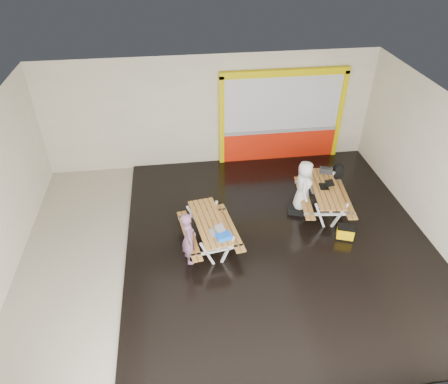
{
  "coord_description": "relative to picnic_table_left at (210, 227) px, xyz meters",
  "views": [
    {
      "loc": [
        -1.1,
        -7.34,
        6.98
      ],
      "look_at": [
        0.0,
        0.9,
        1.0
      ],
      "focal_mm": 32.72,
      "sensor_mm": 36.0,
      "label": 1
    }
  ],
  "objects": [
    {
      "name": "laptop_right",
      "position": [
        3.21,
        0.99,
        0.25
      ],
      "size": [
        0.39,
        0.35,
        0.15
      ],
      "color": "black",
      "rests_on": "picnic_table_right"
    },
    {
      "name": "laptop_left",
      "position": [
        0.12,
        -0.42,
        0.22
      ],
      "size": [
        0.38,
        0.35,
        0.14
      ],
      "color": "silver",
      "rests_on": "picnic_table_left"
    },
    {
      "name": "picnic_table_left",
      "position": [
        0.0,
        0.0,
        0.0
      ],
      "size": [
        1.52,
        2.02,
        0.74
      ],
      "color": "#B57933",
      "rests_on": "deck"
    },
    {
      "name": "picnic_table_right",
      "position": [
        3.2,
        0.95,
        0.02
      ],
      "size": [
        1.52,
        2.07,
        0.77
      ],
      "color": "#B57933",
      "rests_on": "deck"
    },
    {
      "name": "blue_pouch",
      "position": [
        0.26,
        -0.62,
        0.22
      ],
      "size": [
        0.38,
        0.31,
        0.1
      ],
      "primitive_type": "cube",
      "rotation": [
        0.0,
        0.0,
        0.24
      ],
      "color": "blue",
      "rests_on": "picnic_table_left"
    },
    {
      "name": "kiosk",
      "position": [
        2.66,
        3.82,
        0.87
      ],
      "size": [
        3.88,
        0.16,
        3.0
      ],
      "color": "red",
      "rests_on": "room"
    },
    {
      "name": "person_left",
      "position": [
        -0.53,
        -0.55,
        0.21
      ],
      "size": [
        0.34,
        0.51,
        1.36
      ],
      "primitive_type": "imported",
      "rotation": [
        0.0,
        0.0,
        1.61
      ],
      "color": "#7D516E",
      "rests_on": "deck"
    },
    {
      "name": "deck",
      "position": [
        1.71,
        -0.11,
        -0.54
      ],
      "size": [
        7.5,
        7.98,
        0.05
      ],
      "primitive_type": "cube",
      "color": "black",
      "rests_on": "room"
    },
    {
      "name": "room",
      "position": [
        0.46,
        -0.11,
        1.18
      ],
      "size": [
        10.02,
        8.02,
        3.52
      ],
      "color": "#B8AF9C",
      "rests_on": "ground"
    },
    {
      "name": "fluke_bag",
      "position": [
        3.37,
        -0.27,
        -0.34
      ],
      "size": [
        0.5,
        0.41,
        0.37
      ],
      "color": "black",
      "rests_on": "deck"
    },
    {
      "name": "toolbox",
      "position": [
        3.44,
        1.65,
        0.28
      ],
      "size": [
        0.38,
        0.26,
        0.2
      ],
      "color": "black",
      "rests_on": "picnic_table_right"
    },
    {
      "name": "dark_case",
      "position": [
        2.44,
        0.9,
        -0.44
      ],
      "size": [
        0.5,
        0.44,
        0.16
      ],
      "primitive_type": "cube",
      "rotation": [
        0.0,
        0.0,
        -0.33
      ],
      "color": "black",
      "rests_on": "deck"
    },
    {
      "name": "person_right",
      "position": [
        2.62,
        1.04,
        0.24
      ],
      "size": [
        0.63,
        0.81,
        1.47
      ],
      "primitive_type": "imported",
      "rotation": [
        0.0,
        0.0,
        1.32
      ],
      "color": "white",
      "rests_on": "deck"
    },
    {
      "name": "backpack",
      "position": [
        3.86,
        1.77,
        0.14
      ],
      "size": [
        0.27,
        0.18,
        0.45
      ],
      "color": "black",
      "rests_on": "picnic_table_right"
    }
  ]
}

